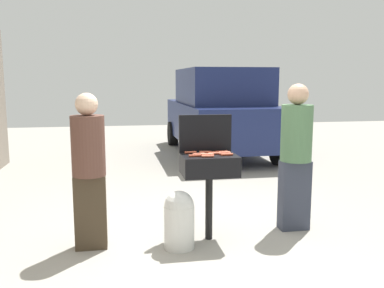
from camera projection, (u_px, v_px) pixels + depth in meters
The scene contains 20 objects.
ground_plane at pixel (204, 238), 4.69m from camera, with size 24.00×24.00×0.00m, color #9E998E.
bbq_grill at pixel (209, 168), 4.54m from camera, with size 0.60×0.44×0.95m.
grill_lid_open at pixel (205, 133), 4.70m from camera, with size 0.60×0.05×0.42m, color black.
hot_dog_0 at pixel (214, 153), 4.54m from camera, with size 0.03×0.03×0.13m, color #C6593D.
hot_dog_1 at pixel (207, 154), 4.48m from camera, with size 0.03×0.03×0.13m, color #C6593D.
hot_dog_2 at pixel (211, 152), 4.60m from camera, with size 0.03×0.03×0.13m, color #AD4228.
hot_dog_3 at pixel (191, 152), 4.61m from camera, with size 0.03×0.03×0.13m, color #B74C33.
hot_dog_4 at pixel (222, 152), 4.64m from camera, with size 0.03×0.03×0.13m, color #AD4228.
hot_dog_5 at pixel (199, 154), 4.50m from camera, with size 0.03×0.03×0.13m, color #C6593D.
hot_dog_6 at pixel (208, 155), 4.45m from camera, with size 0.03×0.03×0.13m, color #C6593D.
hot_dog_7 at pixel (207, 156), 4.37m from camera, with size 0.03×0.03×0.13m, color #C6593D.
hot_dog_8 at pixel (224, 152), 4.60m from camera, with size 0.03×0.03×0.13m, color #C6593D.
hot_dog_9 at pixel (195, 156), 4.40m from camera, with size 0.03×0.03×0.13m, color #AD4228.
hot_dog_10 at pixel (205, 152), 4.63m from camera, with size 0.03×0.03×0.13m, color #B74C33.
hot_dog_11 at pixel (227, 155), 4.47m from camera, with size 0.03×0.03×0.13m, color #AD4228.
hot_dog_12 at pixel (225, 154), 4.52m from camera, with size 0.03×0.03×0.13m, color #B74C33.
propane_tank at pixel (179, 219), 4.36m from camera, with size 0.32×0.32×0.62m.
person_left at pixel (89, 166), 4.28m from camera, with size 0.34×0.34×1.63m.
person_right at pixel (296, 152), 4.84m from camera, with size 0.36×0.36×1.72m.
parked_minivan at pixel (220, 111), 9.87m from camera, with size 2.07×4.42×2.02m.
Camera 1 is at (-0.92, -4.38, 1.75)m, focal length 38.97 mm.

